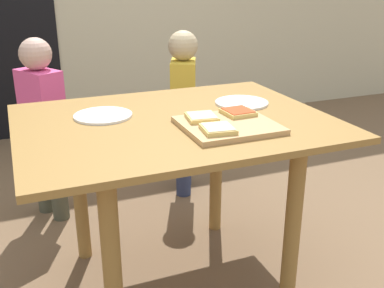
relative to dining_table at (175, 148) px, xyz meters
name	(u,v)px	position (x,y,z in m)	size (l,w,h in m)	color
ground_plane	(177,280)	(0.00, 0.00, -0.64)	(16.00, 16.00, 0.00)	brown
dining_table	(175,148)	(0.00, 0.00, 0.00)	(1.20, 0.93, 0.76)	olive
cutting_board	(228,125)	(0.15, -0.17, 0.13)	(0.34, 0.31, 0.02)	tan
pizza_slice_far_right	(238,112)	(0.23, -0.09, 0.15)	(0.12, 0.12, 0.02)	#D6B661
pizza_slice_far_left	(202,117)	(0.07, -0.10, 0.15)	(0.12, 0.13, 0.02)	#D6B661
pizza_slice_near_left	(218,129)	(0.07, -0.24, 0.15)	(0.12, 0.13, 0.02)	#D6B661
plate_white_left	(103,115)	(-0.25, 0.14, 0.13)	(0.23, 0.23, 0.01)	white
plate_white_right	(242,103)	(0.35, 0.10, 0.13)	(0.23, 0.23, 0.01)	silver
child_left	(43,119)	(-0.44, 0.83, -0.07)	(0.24, 0.28, 0.99)	#444636
child_right	(183,103)	(0.36, 0.85, -0.07)	(0.22, 0.28, 0.99)	navy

